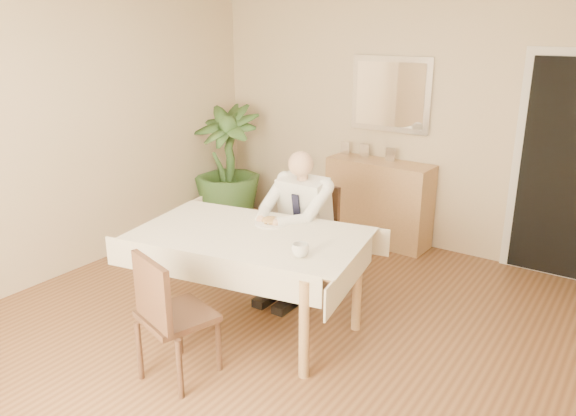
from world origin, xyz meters
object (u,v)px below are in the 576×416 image
Objects in this scene: seated_man at (294,219)px; coffee_mug at (300,250)px; sideboard at (378,202)px; chair_near at (167,311)px; potted_palm at (227,165)px; dining_table at (250,243)px; chair_far at (312,229)px.

coffee_mug is (0.55, -0.76, 0.11)m from seated_man.
chair_near is at bearing -88.30° from sideboard.
seated_man is at bearing -34.12° from potted_palm.
potted_palm is (-1.69, 1.74, 0.01)m from dining_table.
chair_near is 0.95m from coffee_mug.
chair_near reaches higher than dining_table.
dining_table is 1.40× the size of potted_palm.
chair_far is 1.00× the size of chair_near.
seated_man is (-0.00, 0.59, 0.02)m from dining_table.
chair_near is at bearing -126.03° from coffee_mug.
seated_man is (-0.00, -0.29, 0.18)m from chair_far.
potted_palm reaches higher than chair_near.
coffee_mug is at bearing 70.56° from chair_near.
chair_far is 1.25m from sideboard.
chair_far reaches higher than dining_table.
dining_table is 1.52× the size of seated_man.
chair_near reaches higher than sideboard.
dining_table is at bearing 163.41° from coffee_mug.
seated_man is 2.04m from potted_palm.
sideboard is (0.05, 2.12, -0.23)m from dining_table.
potted_palm is (-1.72, 2.63, 0.17)m from chair_near.
chair_far is 1.22m from coffee_mug.
coffee_mug is at bearing -40.30° from potted_palm.
coffee_mug is at bearing -53.87° from seated_man.
chair_far is at bearing 90.00° from seated_man.
chair_far reaches higher than sideboard.
chair_far is at bearing 79.67° from dining_table.
dining_table is 2.10× the size of chair_near.
chair_near is at bearing -83.84° from chair_far.
dining_table is 1.72× the size of sideboard.
chair_near is 1.50m from seated_man.
coffee_mug is 2.37m from sideboard.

